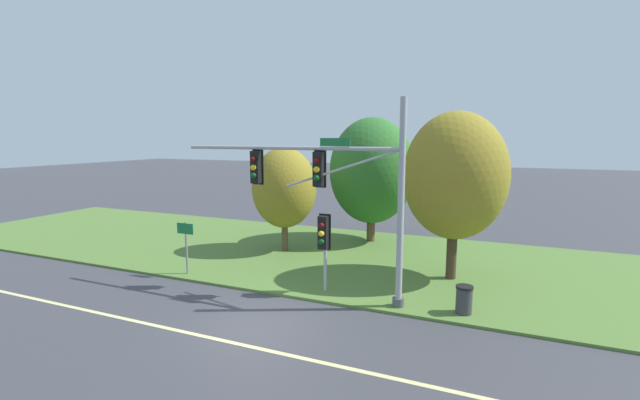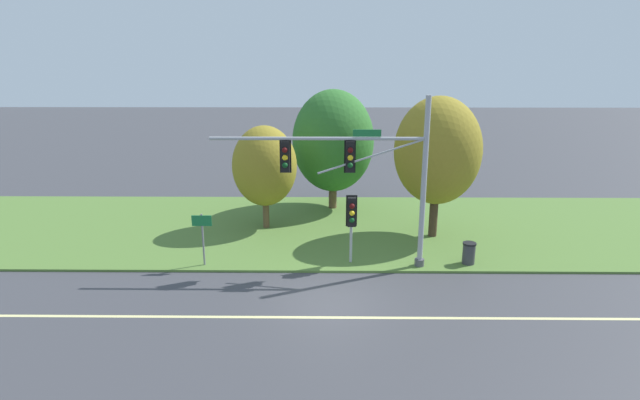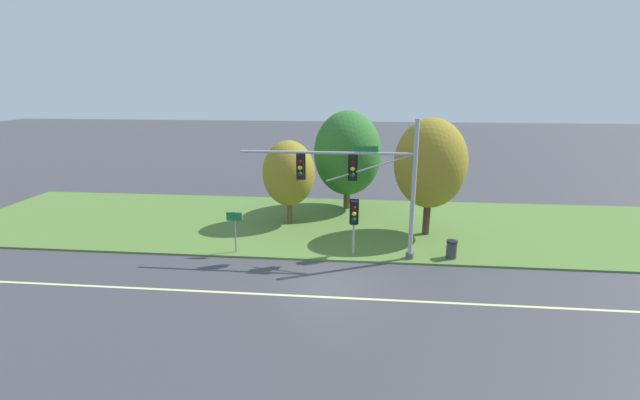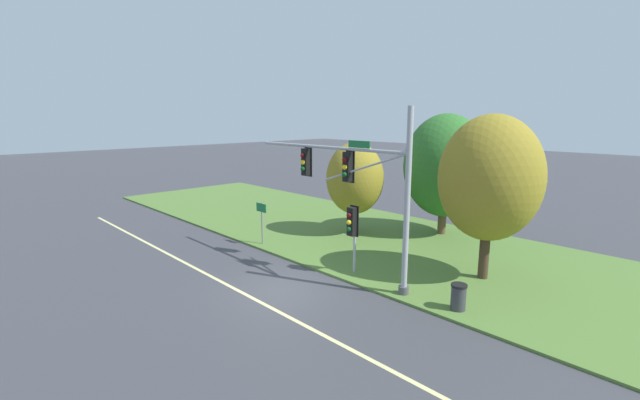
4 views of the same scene
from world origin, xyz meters
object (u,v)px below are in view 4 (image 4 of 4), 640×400
at_px(tree_behind_signpost, 490,178).
at_px(trash_bin, 458,297).
at_px(tree_nearest_road, 355,178).
at_px(tree_left_of_mast, 445,166).
at_px(pedestrian_signal_near_kerb, 352,225).
at_px(route_sign_post, 262,216).
at_px(traffic_signal_mast, 358,180).

xyz_separation_m(tree_behind_signpost, trash_bin, (0.79, -3.50, -3.72)).
relative_size(tree_nearest_road, trash_bin, 5.63).
relative_size(tree_left_of_mast, trash_bin, 7.31).
bearing_deg(tree_left_of_mast, pedestrian_signal_near_kerb, -85.56).
bearing_deg(tree_behind_signpost, tree_nearest_road, 171.54).
xyz_separation_m(pedestrian_signal_near_kerb, trash_bin, (4.96, 0.04, -1.65)).
xyz_separation_m(pedestrian_signal_near_kerb, tree_left_of_mast, (-0.65, 8.42, 1.79)).
height_order(pedestrian_signal_near_kerb, trash_bin, pedestrian_signal_near_kerb).
xyz_separation_m(tree_left_of_mast, tree_behind_signpost, (4.82, -4.88, 0.29)).
xyz_separation_m(route_sign_post, tree_nearest_road, (2.03, 5.00, 1.72)).
relative_size(route_sign_post, tree_left_of_mast, 0.33).
distance_m(tree_left_of_mast, trash_bin, 10.65).
bearing_deg(trash_bin, tree_left_of_mast, 123.82).
bearing_deg(tree_left_of_mast, traffic_signal_mast, -82.75).
distance_m(route_sign_post, tree_left_of_mast, 10.53).
relative_size(tree_behind_signpost, trash_bin, 7.26).
distance_m(traffic_signal_mast, trash_bin, 5.81).
bearing_deg(tree_left_of_mast, tree_nearest_road, -133.59).
distance_m(tree_nearest_road, tree_left_of_mast, 5.08).
relative_size(traffic_signal_mast, route_sign_post, 3.91).
bearing_deg(traffic_signal_mast, tree_nearest_road, 132.46).
distance_m(pedestrian_signal_near_kerb, tree_left_of_mast, 8.63).
height_order(route_sign_post, trash_bin, route_sign_post).
bearing_deg(trash_bin, traffic_signal_mast, -176.74).
distance_m(route_sign_post, trash_bin, 11.16).
relative_size(tree_nearest_road, tree_left_of_mast, 0.77).
relative_size(pedestrian_signal_near_kerb, tree_nearest_road, 0.56).
bearing_deg(tree_behind_signpost, tree_left_of_mast, 134.67).
bearing_deg(traffic_signal_mast, trash_bin, 3.26).
height_order(route_sign_post, tree_behind_signpost, tree_behind_signpost).
bearing_deg(route_sign_post, pedestrian_signal_near_kerb, 2.08).
height_order(traffic_signal_mast, tree_nearest_road, traffic_signal_mast).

